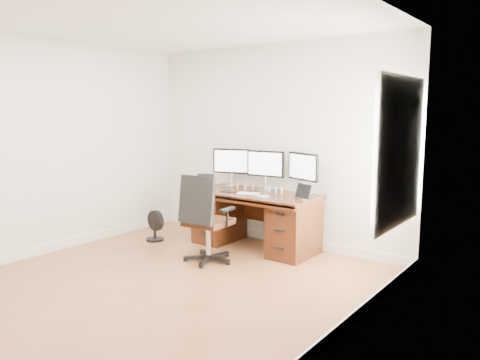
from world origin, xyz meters
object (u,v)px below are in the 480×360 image
Objects in this scene: office_chair at (206,234)px; monitor_center at (265,165)px; desk at (255,218)px; keyboard at (248,193)px; floor_fan at (155,226)px.

office_chair is 1.33m from monitor_center.
keyboard reaches higher than desk.
desk is at bearing 78.06° from office_chair.
monitor_center reaches higher than desk.
keyboard is (0.12, 0.70, 0.41)m from office_chair.
office_chair reaches higher than keyboard.
office_chair is at bearing -97.40° from desk.
desk is 0.87m from office_chair.
desk is 3.96× the size of floor_fan.
monitor_center is at bearing 36.42° from floor_fan.
floor_fan is at bearing -153.55° from monitor_center.
monitor_center is 1.95× the size of keyboard.
office_chair is 0.82m from keyboard.
office_chair is 3.79× the size of keyboard.
keyboard is at bearing -86.86° from desk.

